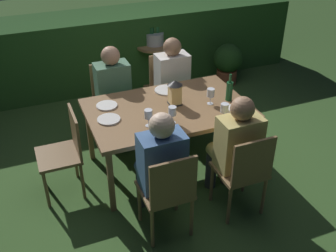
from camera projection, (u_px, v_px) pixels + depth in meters
ground_plane at (168, 165)px, 4.42m from camera, size 16.00×16.00×0.00m
dining_table at (168, 112)px, 4.06m from camera, size 1.61×1.03×0.73m
chair_side_left_a at (168, 191)px, 3.33m from camera, size 0.42×0.40×0.87m
person_in_blue at (159, 163)px, 3.41m from camera, size 0.38×0.47×1.15m
chair_side_right_b at (168, 86)px, 4.99m from camera, size 0.42×0.40×0.87m
person_in_cream at (174, 81)px, 4.76m from camera, size 0.38×0.47×1.15m
chair_side_right_a at (111, 96)px, 4.76m from camera, size 0.42×0.40×0.87m
person_in_green at (115, 92)px, 4.53m from camera, size 0.38×0.47×1.15m
chair_head_near at (65, 150)px, 3.83m from camera, size 0.40×0.42×0.87m
chair_side_left_b at (244, 170)px, 3.56m from camera, size 0.42×0.40×0.87m
person_in_mustard at (234, 145)px, 3.64m from camera, size 0.38×0.47×1.15m
lantern_centerpiece at (175, 91)px, 4.02m from camera, size 0.15×0.15×0.27m
green_bottle_on_table at (229, 90)px, 4.12m from camera, size 0.07×0.07×0.29m
wine_glass_a at (225, 109)px, 3.78m from camera, size 0.08×0.08×0.17m
wine_glass_b at (211, 93)px, 4.04m from camera, size 0.08×0.08×0.17m
wine_glass_c at (148, 115)px, 3.68m from camera, size 0.08×0.08×0.17m
wine_glass_d at (172, 112)px, 3.73m from camera, size 0.08×0.08×0.17m
plate_a at (109, 119)px, 3.83m from camera, size 0.22×0.22×0.01m
plate_b at (166, 90)px, 4.35m from camera, size 0.25×0.25×0.01m
plate_c at (107, 106)px, 4.05m from camera, size 0.21×0.21×0.01m
bowl_olives at (162, 128)px, 3.66m from camera, size 0.13×0.13×0.06m
bowl_bread at (233, 110)px, 3.94m from camera, size 0.15×0.15×0.05m
side_table at (155, 58)px, 5.93m from camera, size 0.55×0.55×0.64m
ice_bucket at (155, 38)px, 5.76m from camera, size 0.26×0.26×0.34m
hedge_backdrop at (109, 48)px, 6.00m from camera, size 5.65×0.81×1.04m
potted_plant_by_hedge at (228, 62)px, 6.00m from camera, size 0.43×0.43×0.62m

